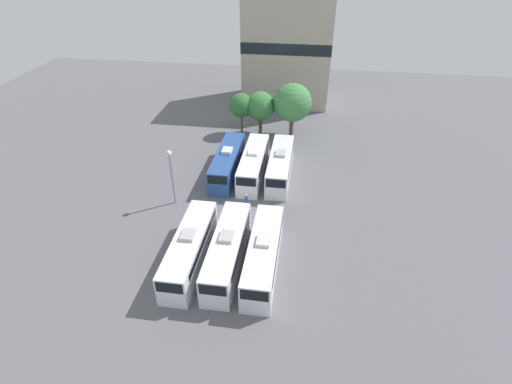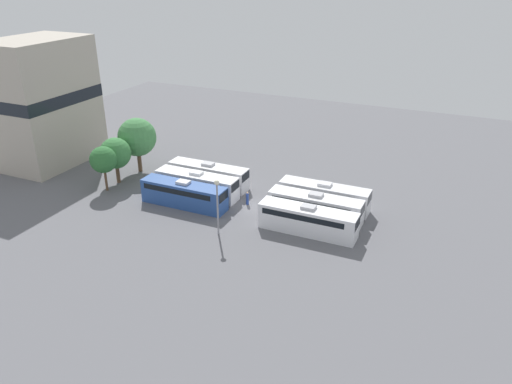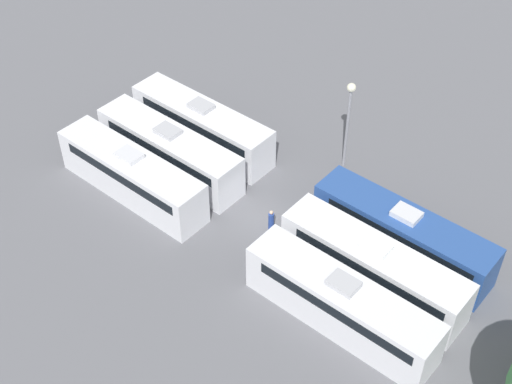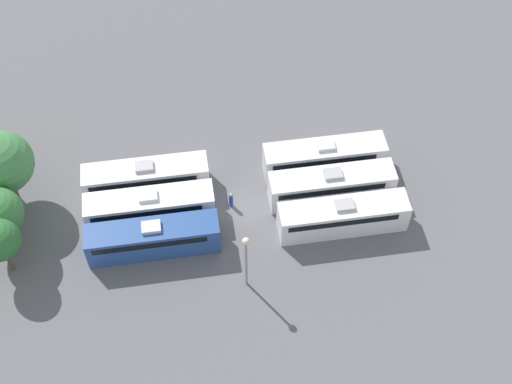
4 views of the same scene
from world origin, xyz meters
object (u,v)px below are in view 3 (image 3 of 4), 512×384
(bus_1, at_px, (170,150))
(bus_3, at_px, (403,233))
(worker_person, at_px, (271,222))
(bus_5, at_px, (342,303))
(bus_2, at_px, (132,174))
(bus_4, at_px, (374,266))
(light_pole, at_px, (349,110))
(bus_0, at_px, (202,125))

(bus_1, relative_size, bus_3, 1.00)
(bus_3, bearing_deg, worker_person, -63.20)
(bus_3, height_order, bus_5, same)
(bus_2, relative_size, bus_5, 1.00)
(bus_2, height_order, bus_4, same)
(bus_5, bearing_deg, bus_2, -89.91)
(bus_1, distance_m, bus_3, 16.49)
(bus_3, xyz_separation_m, light_pole, (-4.63, -7.37, 2.95))
(bus_5, bearing_deg, bus_3, -178.07)
(bus_4, relative_size, bus_5, 1.00)
(bus_3, relative_size, worker_person, 6.53)
(bus_4, bearing_deg, bus_1, -89.94)
(bus_0, bearing_deg, bus_2, 1.73)
(worker_person, bearing_deg, bus_3, 116.80)
(bus_0, distance_m, worker_person, 10.06)
(bus_4, height_order, bus_5, same)
(bus_3, relative_size, bus_4, 1.00)
(worker_person, bearing_deg, light_pole, -178.29)
(bus_2, distance_m, bus_3, 17.53)
(bus_1, xyz_separation_m, light_pole, (-7.94, 8.79, 2.95))
(bus_4, height_order, worker_person, bus_4)
(bus_3, height_order, worker_person, bus_3)
(bus_4, bearing_deg, bus_2, -78.30)
(bus_2, height_order, bus_5, same)
(bus_4, height_order, light_pole, light_pole)
(bus_3, bearing_deg, bus_5, 1.93)
(bus_2, xyz_separation_m, bus_3, (-6.67, 16.21, 0.00))
(light_pole, bearing_deg, bus_2, -38.04)
(bus_4, distance_m, light_pole, 11.27)
(bus_0, xyz_separation_m, bus_4, (3.46, 16.50, 0.00))
(bus_1, bearing_deg, bus_5, 78.50)
(bus_1, xyz_separation_m, bus_2, (3.36, -0.06, 0.00))
(bus_0, bearing_deg, worker_person, 67.98)
(bus_3, height_order, light_pole, light_pole)
(light_pole, bearing_deg, bus_1, -47.88)
(bus_0, relative_size, light_pole, 1.69)
(light_pole, bearing_deg, bus_3, 57.87)
(bus_1, xyz_separation_m, bus_5, (3.33, 16.38, 0.00))
(bus_5, bearing_deg, worker_person, -112.54)
(bus_2, bearing_deg, bus_4, 101.70)
(bus_1, distance_m, bus_2, 3.36)
(bus_0, distance_m, light_pole, 10.51)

